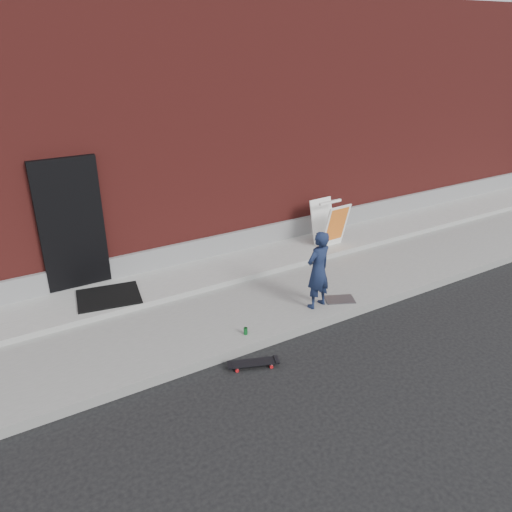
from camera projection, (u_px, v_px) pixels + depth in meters
ground at (299, 336)px, 7.77m from camera, size 80.00×80.00×0.00m
sidewalk at (251, 293)px, 8.91m from camera, size 20.00×3.00×0.15m
apron at (227, 268)px, 9.57m from camera, size 20.00×1.20×0.10m
building at (137, 114)px, 12.23m from camera, size 20.00×8.10×5.00m
child at (318, 270)px, 8.06m from camera, size 0.54×0.40×1.33m
skateboard at (253, 363)px, 7.02m from camera, size 0.72×0.41×0.08m
pizza_sign at (330, 223)px, 10.33m from camera, size 0.60×0.70×0.94m
soda_can at (246, 331)px, 7.52m from camera, size 0.07×0.07×0.11m
doormat at (109, 297)px, 8.38m from camera, size 1.15×0.99×0.03m
utility_plate at (340, 299)px, 8.51m from camera, size 0.58×0.49×0.01m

